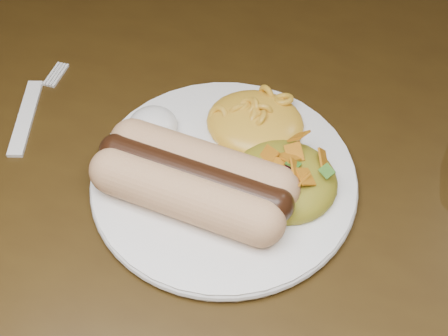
% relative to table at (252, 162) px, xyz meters
% --- Properties ---
extents(table, '(1.60, 0.90, 0.75)m').
position_rel_table_xyz_m(table, '(0.00, 0.00, 0.00)').
color(table, black).
rests_on(table, floor).
extents(plate, '(0.30, 0.30, 0.01)m').
position_rel_table_xyz_m(plate, '(0.00, -0.10, 0.10)').
color(plate, white).
rests_on(plate, table).
extents(hotdog, '(0.15, 0.09, 0.04)m').
position_rel_table_xyz_m(hotdog, '(-0.02, -0.13, 0.13)').
color(hotdog, beige).
rests_on(hotdog, plate).
extents(mac_and_cheese, '(0.12, 0.11, 0.04)m').
position_rel_table_xyz_m(mac_and_cheese, '(0.01, -0.04, 0.12)').
color(mac_and_cheese, gold).
rests_on(mac_and_cheese, plate).
extents(sour_cream, '(0.06, 0.06, 0.03)m').
position_rel_table_xyz_m(sour_cream, '(-0.08, -0.08, 0.12)').
color(sour_cream, white).
rests_on(sour_cream, plate).
extents(taco_salad, '(0.10, 0.09, 0.04)m').
position_rel_table_xyz_m(taco_salad, '(0.05, -0.10, 0.12)').
color(taco_salad, '#C17819').
rests_on(taco_salad, plate).
extents(fork, '(0.06, 0.15, 0.00)m').
position_rel_table_xyz_m(fork, '(-0.21, -0.09, 0.09)').
color(fork, white).
rests_on(fork, table).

